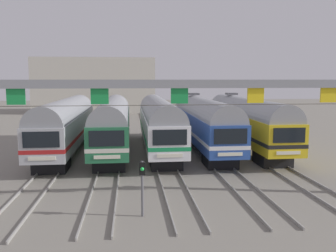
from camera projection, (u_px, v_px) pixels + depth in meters
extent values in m
plane|color=gray|center=(159.00, 150.00, 32.46)|extent=(160.00, 160.00, 0.00)
cube|color=gray|center=(84.00, 127.00, 48.26)|extent=(0.07, 70.00, 0.15)
cube|color=gray|center=(94.00, 126.00, 48.41)|extent=(0.07, 70.00, 0.15)
cube|color=gray|center=(114.00, 126.00, 48.69)|extent=(0.07, 70.00, 0.15)
cube|color=gray|center=(124.00, 126.00, 48.85)|extent=(0.07, 70.00, 0.15)
cube|color=gray|center=(144.00, 126.00, 49.13)|extent=(0.07, 70.00, 0.15)
cube|color=gray|center=(154.00, 126.00, 49.28)|extent=(0.07, 70.00, 0.15)
cube|color=gray|center=(173.00, 125.00, 49.57)|extent=(0.07, 70.00, 0.15)
cube|color=gray|center=(183.00, 125.00, 49.72)|extent=(0.07, 70.00, 0.15)
cube|color=gray|center=(202.00, 125.00, 50.00)|extent=(0.07, 70.00, 0.15)
cube|color=gray|center=(212.00, 125.00, 50.16)|extent=(0.07, 70.00, 0.15)
cube|color=#B2B5BA|center=(66.00, 128.00, 31.30)|extent=(2.85, 18.00, 2.35)
cube|color=#B21E1E|center=(67.00, 132.00, 31.34)|extent=(2.88, 18.02, 0.28)
cylinder|color=gray|center=(66.00, 115.00, 31.14)|extent=(2.74, 17.64, 2.74)
cube|color=black|center=(41.00, 140.00, 22.34)|extent=(2.28, 0.06, 1.03)
cube|color=silver|center=(42.00, 159.00, 22.50)|extent=(1.71, 0.05, 0.24)
cube|color=black|center=(52.00, 163.00, 25.31)|extent=(2.28, 2.60, 1.05)
cube|color=black|center=(77.00, 136.00, 37.73)|extent=(2.28, 2.60, 1.05)
cube|color=#236B42|center=(113.00, 127.00, 31.73)|extent=(2.85, 18.00, 2.35)
cube|color=silver|center=(113.00, 131.00, 31.78)|extent=(2.88, 18.02, 0.28)
cylinder|color=gray|center=(113.00, 114.00, 31.58)|extent=(2.74, 17.64, 2.74)
cube|color=black|center=(107.00, 139.00, 22.78)|extent=(2.28, 0.06, 1.03)
cube|color=silver|center=(107.00, 157.00, 22.94)|extent=(1.71, 0.05, 0.24)
cube|color=black|center=(110.00, 162.00, 25.75)|extent=(2.28, 2.60, 1.05)
cube|color=black|center=(116.00, 135.00, 38.16)|extent=(2.28, 2.60, 1.05)
cube|color=white|center=(159.00, 126.00, 32.17)|extent=(2.85, 18.00, 2.35)
cube|color=#198C4C|center=(159.00, 130.00, 32.21)|extent=(2.88, 18.02, 0.28)
cylinder|color=gray|center=(159.00, 114.00, 32.01)|extent=(2.74, 17.64, 2.74)
cube|color=black|center=(170.00, 137.00, 23.22)|extent=(2.28, 0.06, 1.03)
cube|color=silver|center=(170.00, 156.00, 23.38)|extent=(1.71, 0.05, 0.24)
cube|color=black|center=(166.00, 160.00, 26.18)|extent=(2.28, 2.60, 1.05)
cube|color=black|center=(154.00, 134.00, 38.60)|extent=(2.28, 2.60, 1.05)
cube|color=#284C9E|center=(203.00, 126.00, 32.60)|extent=(2.85, 18.00, 2.35)
cube|color=white|center=(203.00, 130.00, 32.65)|extent=(2.88, 18.02, 0.28)
cylinder|color=gray|center=(203.00, 113.00, 32.45)|extent=(2.74, 17.64, 2.74)
cube|color=black|center=(231.00, 136.00, 23.65)|extent=(2.28, 0.06, 1.03)
cube|color=silver|center=(230.00, 154.00, 23.81)|extent=(1.71, 0.05, 0.24)
cube|color=black|center=(220.00, 159.00, 26.62)|extent=(2.28, 2.60, 1.05)
cube|color=black|center=(191.00, 134.00, 39.04)|extent=(2.28, 2.60, 1.05)
cube|color=#4C4C51|center=(194.00, 94.00, 37.21)|extent=(1.10, 1.10, 0.20)
cube|color=gold|center=(246.00, 125.00, 33.04)|extent=(2.85, 18.00, 2.35)
cube|color=black|center=(246.00, 129.00, 33.09)|extent=(2.88, 18.02, 0.28)
cylinder|color=gray|center=(246.00, 113.00, 32.89)|extent=(2.74, 17.64, 2.74)
cube|color=black|center=(289.00, 135.00, 24.09)|extent=(2.28, 0.06, 1.03)
cube|color=silver|center=(288.00, 153.00, 24.25)|extent=(1.71, 0.05, 0.24)
cube|color=black|center=(272.00, 158.00, 27.06)|extent=(2.28, 2.60, 1.05)
cube|color=black|center=(227.00, 133.00, 39.47)|extent=(2.28, 2.60, 1.05)
cube|color=#4C4C51|center=(231.00, 94.00, 37.65)|extent=(1.10, 1.10, 0.20)
cube|color=gray|center=(180.00, 84.00, 18.33)|extent=(21.21, 0.32, 0.44)
cube|color=#198C3F|center=(16.00, 97.00, 17.54)|extent=(0.90, 0.08, 0.80)
cube|color=#198C3F|center=(100.00, 96.00, 17.98)|extent=(0.90, 0.08, 0.80)
cube|color=#198C3F|center=(179.00, 96.00, 18.42)|extent=(0.90, 0.08, 0.80)
cube|color=yellow|center=(256.00, 95.00, 18.85)|extent=(0.90, 0.08, 0.80)
cube|color=yellow|center=(328.00, 95.00, 19.29)|extent=(0.90, 0.08, 0.80)
cylinder|color=#3F382D|center=(179.00, 105.00, 18.48)|extent=(21.21, 0.03, 0.03)
cylinder|color=#59595E|center=(142.00, 189.00, 16.70)|extent=(0.12, 0.12, 2.69)
cube|color=black|center=(142.00, 168.00, 16.57)|extent=(0.28, 0.24, 0.60)
sphere|color=green|center=(142.00, 169.00, 16.43)|extent=(0.18, 0.18, 0.18)
cube|color=beige|center=(96.00, 85.00, 70.55)|extent=(23.01, 10.00, 10.56)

